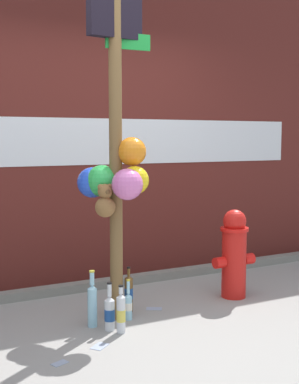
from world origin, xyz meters
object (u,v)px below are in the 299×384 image
(fire_hydrant, at_px, (234,253))
(bottle_2, at_px, (110,312))
(bottle_0, at_px, (129,293))
(bottle_4, at_px, (121,313))
(memorial_post, at_px, (115,154))
(bottle_3, at_px, (128,305))
(bottle_5, at_px, (92,304))
(bottle_1, at_px, (115,299))

(fire_hydrant, distance_m, bottle_2, 1.34)
(bottle_0, relative_size, bottle_4, 1.05)
(fire_hydrant, bearing_deg, bottle_4, -165.65)
(memorial_post, xyz_separation_m, bottle_2, (-0.14, -0.19, -1.15))
(memorial_post, height_order, bottle_0, memorial_post)
(bottle_3, xyz_separation_m, bottle_4, (-0.17, -0.23, 0.03))
(memorial_post, distance_m, bottle_4, 1.17)
(bottle_0, xyz_separation_m, bottle_3, (-0.08, -0.17, -0.04))
(bottle_2, xyz_separation_m, bottle_3, (0.22, 0.14, -0.02))
(memorial_post, bearing_deg, bottle_3, -32.35)
(bottle_0, bearing_deg, bottle_2, -134.60)
(fire_hydrant, height_order, bottle_4, fire_hydrant)
(fire_hydrant, bearing_deg, bottle_2, -169.96)
(bottle_2, bearing_deg, memorial_post, 54.06)
(bottle_0, distance_m, bottle_3, 0.19)
(bottle_2, bearing_deg, bottle_0, 45.40)
(bottle_2, height_order, bottle_5, bottle_5)
(bottle_3, bearing_deg, memorial_post, 147.65)
(bottle_3, bearing_deg, fire_hydrant, 4.94)
(bottle_5, bearing_deg, bottle_1, 35.24)
(bottle_4, bearing_deg, bottle_0, 57.65)
(memorial_post, xyz_separation_m, bottle_1, (0.05, 0.13, -1.17))
(memorial_post, height_order, fire_hydrant, memorial_post)
(bottle_4, bearing_deg, bottle_5, 122.39)
(bottle_1, distance_m, bottle_5, 0.33)
(memorial_post, height_order, bottle_3, memorial_post)
(bottle_1, height_order, bottle_3, bottle_1)
(bottle_1, xyz_separation_m, bottle_4, (-0.13, -0.40, 0.03))
(bottle_1, relative_size, bottle_2, 0.91)
(memorial_post, relative_size, bottle_2, 6.98)
(fire_hydrant, relative_size, bottle_3, 2.46)
(memorial_post, distance_m, fire_hydrant, 1.46)
(bottle_5, bearing_deg, memorial_post, 15.42)
(bottle_0, xyz_separation_m, bottle_4, (-0.25, -0.39, -0.01))
(memorial_post, height_order, bottle_4, memorial_post)
(bottle_4, height_order, bottle_5, bottle_5)
(bottle_1, bearing_deg, bottle_5, -144.76)
(bottle_1, distance_m, bottle_2, 0.36)
(bottle_1, relative_size, bottle_3, 1.02)
(memorial_post, distance_m, bottle_2, 1.17)
(fire_hydrant, relative_size, bottle_0, 2.11)
(bottle_3, xyz_separation_m, bottle_5, (-0.30, -0.01, 0.06))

